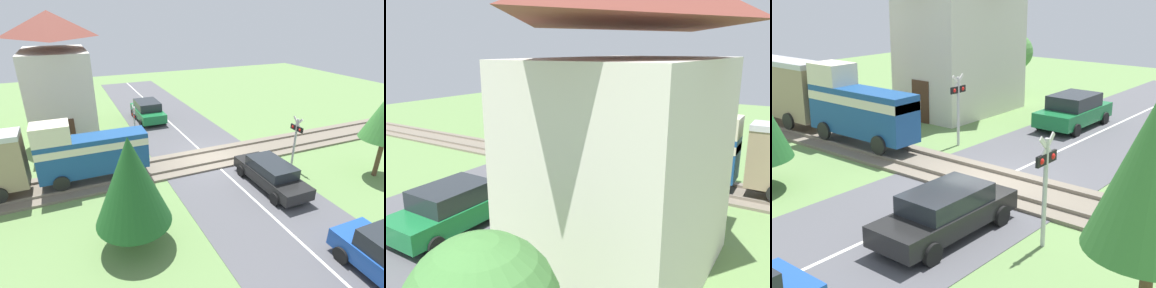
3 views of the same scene
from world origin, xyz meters
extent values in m
plane|color=#66894C|center=(0.00, 0.00, 0.00)|extent=(60.00, 60.00, 0.00)
cube|color=#515156|center=(0.00, 0.00, 0.01)|extent=(48.00, 6.40, 0.02)
cube|color=silver|center=(0.00, 0.00, 0.02)|extent=(48.00, 0.12, 0.00)
cube|color=#756B5B|center=(0.00, 0.00, 0.06)|extent=(2.80, 48.00, 0.12)
cube|color=slate|center=(-0.72, 0.00, 0.18)|extent=(0.10, 48.00, 0.12)
cube|color=slate|center=(0.72, 0.00, 0.18)|extent=(0.10, 48.00, 0.12)
cube|color=navy|center=(0.00, 6.55, 1.57)|extent=(1.35, 5.32, 1.90)
cube|color=beige|center=(0.00, 6.55, 2.09)|extent=(1.37, 5.32, 0.36)
cube|color=beige|center=(0.00, 8.36, 2.97)|extent=(1.35, 1.70, 0.90)
cylinder|color=black|center=(-0.72, 4.85, 0.62)|extent=(0.14, 0.76, 0.76)
cylinder|color=black|center=(0.72, 4.85, 0.62)|extent=(0.14, 0.76, 0.76)
cylinder|color=black|center=(-0.72, 8.26, 0.62)|extent=(0.14, 0.76, 0.76)
cylinder|color=black|center=(0.72, 8.26, 0.62)|extent=(0.14, 0.76, 0.76)
cube|color=#998466|center=(0.00, 13.12, 1.82)|extent=(1.35, 7.02, 2.40)
cylinder|color=black|center=(-0.72, 10.88, 0.62)|extent=(0.14, 0.76, 0.76)
cylinder|color=black|center=(0.72, 10.88, 0.62)|extent=(0.14, 0.76, 0.76)
cube|color=black|center=(-3.97, -1.44, 0.58)|extent=(4.47, 1.62, 0.55)
cube|color=#23282D|center=(-3.97, -1.44, 1.10)|extent=(2.46, 1.49, 0.50)
cylinder|color=black|center=(-2.51, -0.63, 0.30)|extent=(0.60, 0.18, 0.60)
cylinder|color=black|center=(-2.51, -2.25, 0.30)|extent=(0.60, 0.18, 0.60)
cylinder|color=black|center=(-5.42, -0.63, 0.30)|extent=(0.60, 0.18, 0.60)
cylinder|color=black|center=(-5.42, -2.25, 0.30)|extent=(0.60, 0.18, 0.60)
cube|color=#197038|center=(8.64, 1.44, 0.64)|extent=(4.52, 1.90, 0.67)
cube|color=#23282D|center=(8.64, 1.44, 1.29)|extent=(2.49, 1.75, 0.63)
cylinder|color=black|center=(7.18, 0.49, 0.30)|extent=(0.60, 0.18, 0.60)
cylinder|color=black|center=(7.18, 2.39, 0.30)|extent=(0.60, 0.18, 0.60)
cylinder|color=black|center=(10.11, 0.49, 0.30)|extent=(0.60, 0.18, 0.60)
cylinder|color=black|center=(10.11, 2.39, 0.30)|extent=(0.60, 0.18, 0.60)
cylinder|color=#B7B7B7|center=(-2.83, -3.78, 1.47)|extent=(0.12, 0.12, 2.94)
cube|color=black|center=(-2.83, -3.78, 2.41)|extent=(0.90, 0.08, 0.28)
sphere|color=red|center=(-3.10, -3.78, 2.41)|extent=(0.18, 0.18, 0.18)
sphere|color=red|center=(-2.56, -3.78, 2.41)|extent=(0.18, 0.18, 0.18)
cube|color=silver|center=(-2.83, -3.78, 2.69)|extent=(0.72, 0.04, 0.72)
cube|color=silver|center=(-2.83, -3.78, 2.69)|extent=(0.72, 0.04, 0.72)
cylinder|color=#B7B7B7|center=(2.83, 3.78, 1.47)|extent=(0.12, 0.12, 2.94)
cube|color=black|center=(2.83, 3.78, 2.41)|extent=(0.90, 0.08, 0.28)
sphere|color=red|center=(3.10, 3.78, 2.41)|extent=(0.18, 0.18, 0.18)
sphere|color=red|center=(2.56, 3.78, 2.41)|extent=(0.18, 0.18, 0.18)
cube|color=silver|center=(2.83, 3.78, 2.69)|extent=(0.72, 0.04, 0.72)
cube|color=silver|center=(2.83, 3.78, 2.69)|extent=(0.72, 0.04, 0.72)
cube|color=beige|center=(7.87, 7.75, 2.97)|extent=(6.30, 4.02, 5.95)
cube|color=#472D1E|center=(4.71, 7.75, 1.05)|extent=(0.06, 1.10, 2.10)
cylinder|color=#2D4C8E|center=(3.45, 7.47, 0.65)|extent=(0.38, 0.38, 1.30)
sphere|color=#936B4C|center=(3.45, 7.47, 1.41)|extent=(0.24, 0.24, 0.24)
cylinder|color=brown|center=(13.52, 8.14, 0.85)|extent=(0.28, 0.28, 1.71)
sphere|color=#477F3D|center=(13.52, 8.14, 2.65)|extent=(2.22, 2.22, 2.22)
camera|label=1|loc=(-14.54, 7.40, 8.05)|focal=28.00mm
camera|label=2|loc=(16.54, 11.60, 6.14)|focal=35.00mm
camera|label=3|loc=(-13.95, -10.17, 6.56)|focal=50.00mm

